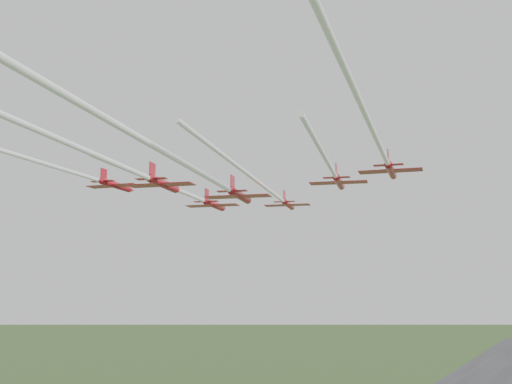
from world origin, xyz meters
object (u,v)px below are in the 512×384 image
at_px(jet_row2_left, 193,196).
at_px(jet_row2_right, 333,171).
at_px(jet_row3_mid, 200,173).
at_px(jet_lead, 268,189).
at_px(jet_row4_left, 124,167).
at_px(jet_row3_left, 55,167).
at_px(jet_row3_right, 376,139).

xyz_separation_m(jet_row2_left, jet_row2_right, (22.23, 2.77, 2.61)).
relative_size(jet_row2_left, jet_row3_mid, 0.68).
relative_size(jet_lead, jet_row2_right, 1.39).
xyz_separation_m(jet_row2_left, jet_row4_left, (4.45, -23.44, -0.02)).
bearing_deg(jet_row2_right, jet_row3_mid, -125.42).
xyz_separation_m(jet_lead, jet_row4_left, (-6.39, -28.05, -1.03)).
height_order(jet_row2_right, jet_row4_left, jet_row2_right).
bearing_deg(jet_lead, jet_row3_left, -144.76).
relative_size(jet_row3_right, jet_row4_left, 1.26).
relative_size(jet_lead, jet_row3_left, 1.03).
bearing_deg(jet_row3_mid, jet_row2_right, 55.53).
xyz_separation_m(jet_row3_left, jet_row3_right, (44.92, 1.97, -0.46)).
bearing_deg(jet_row3_right, jet_lead, 127.59).
height_order(jet_row2_right, jet_row3_left, jet_row2_right).
height_order(jet_lead, jet_row2_left, jet_lead).
distance_m(jet_row2_left, jet_row2_right, 22.55).
relative_size(jet_lead, jet_row4_left, 1.16).
distance_m(jet_lead, jet_row4_left, 28.79).
bearing_deg(jet_row3_right, jet_row3_mid, 177.27).
xyz_separation_m(jet_row2_left, jet_row3_left, (-10.68, -19.17, 2.16)).
bearing_deg(jet_row3_right, jet_row2_right, 111.62).
distance_m(jet_row2_right, jet_row3_left, 39.55).
relative_size(jet_row3_left, jet_row4_left, 1.13).
height_order(jet_lead, jet_row2_right, jet_row2_right).
bearing_deg(jet_row3_left, jet_row2_right, 26.73).
bearing_deg(jet_lead, jet_row4_left, -115.46).
relative_size(jet_row3_mid, jet_row3_right, 1.01).
distance_m(jet_row3_mid, jet_row3_right, 21.52).
distance_m(jet_row3_right, jet_row4_left, 30.49).
bearing_deg(jet_row2_right, jet_lead, 157.70).
distance_m(jet_row2_left, jet_row3_mid, 23.62).
height_order(jet_lead, jet_row3_right, jet_row3_right).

